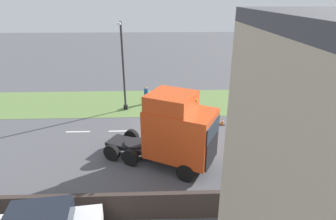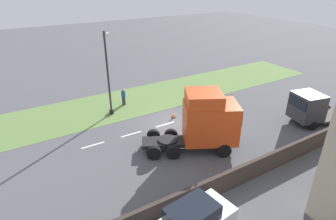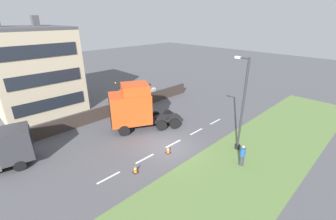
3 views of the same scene
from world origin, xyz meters
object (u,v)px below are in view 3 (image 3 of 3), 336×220
Objects in this scene: lorry_cab at (133,107)px; lamp_post at (242,111)px; traffic_cone_trailing at (135,169)px; traffic_cone_lead at (168,150)px; flatbed_truck at (8,148)px; parked_car at (140,93)px; pedestrian at (242,156)px.

lamp_post is (-9.00, -3.91, 1.17)m from lorry_cab.
lamp_post reaches higher than traffic_cone_trailing.
lorry_cab is 11.98× the size of traffic_cone_lead.
flatbed_truck is 10.93× the size of traffic_cone_lead.
traffic_cone_lead is (3.56, 4.57, -3.16)m from lamp_post.
lorry_cab reaches higher than traffic_cone_trailing.
lamp_post is (-10.54, -13.96, 1.94)m from flatbed_truck.
traffic_cone_trailing is at bearing 66.71° from lamp_post.
traffic_cone_trailing is (-0.12, 3.41, 0.00)m from traffic_cone_lead.
flatbed_truck is (1.54, 10.05, -0.77)m from lorry_cab.
flatbed_truck reaches higher than traffic_cone_lead.
parked_car is (4.51, -15.51, -0.48)m from flatbed_truck.
traffic_cone_lead is 1.00× the size of traffic_cone_trailing.
flatbed_truck is at bearing 99.40° from parked_car.
pedestrian is (-11.94, -12.15, -0.68)m from flatbed_truck.
pedestrian reaches higher than traffic_cone_trailing.
lamp_post is at bearing -52.23° from pedestrian.
traffic_cone_trailing is at bearing 171.25° from lorry_cab.
flatbed_truck reaches higher than traffic_cone_trailing.
flatbed_truck is 0.83× the size of lamp_post.
lorry_cab is at bearing 131.12° from parked_car.
flatbed_truck is at bearing 108.73° from lorry_cab.
lorry_cab is at bearing 93.78° from flatbed_truck.
pedestrian is at bearing 57.98° from flatbed_truck.
traffic_cone_trailing is (4.84, 6.17, -0.54)m from pedestrian.
parked_car is 15.05m from traffic_cone_trailing.
traffic_cone_lead is (-6.98, -9.39, -1.22)m from flatbed_truck.
lamp_post reaches higher than lorry_cab.
flatbed_truck is at bearing 53.37° from traffic_cone_lead.
lorry_cab is 9.88m from lamp_post.
flatbed_truck is 1.41× the size of parked_car.
flatbed_truck is 10.93× the size of traffic_cone_trailing.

